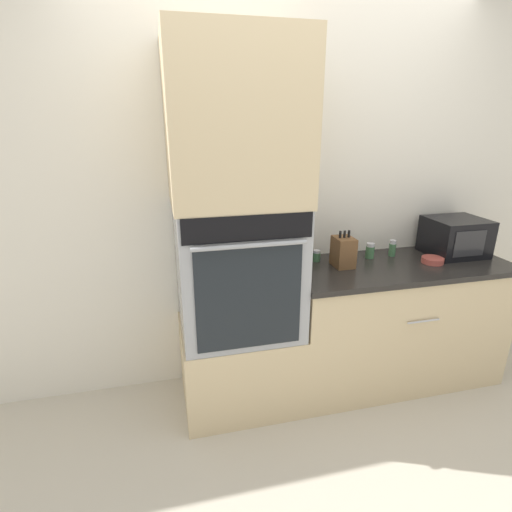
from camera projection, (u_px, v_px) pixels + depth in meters
ground_plane at (307, 419)px, 2.49m from camera, size 12.00×12.00×0.00m
wall_back at (281, 201)px, 2.66m from camera, size 8.00×0.05×2.50m
oven_cabinet_base at (240, 363)px, 2.60m from camera, size 0.73×0.60×0.53m
wall_oven at (238, 269)px, 2.38m from camera, size 0.70×0.64×0.79m
oven_cabinet_upper at (236, 122)px, 2.11m from camera, size 0.73×0.60×0.87m
counter_unit at (392, 321)px, 2.78m from camera, size 1.48×0.63×0.86m
microwave at (455, 237)px, 2.78m from camera, size 0.38×0.33×0.26m
knife_block at (343, 252)px, 2.56m from camera, size 0.12×0.15×0.24m
bowl at (433, 260)px, 2.65m from camera, size 0.14×0.14×0.04m
condiment_jar_near at (317, 256)px, 2.67m from camera, size 0.05×0.05×0.08m
condiment_jar_mid at (392, 248)px, 2.77m from camera, size 0.05×0.05×0.11m
condiment_jar_far at (370, 251)px, 2.73m from camera, size 0.06×0.06×0.11m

